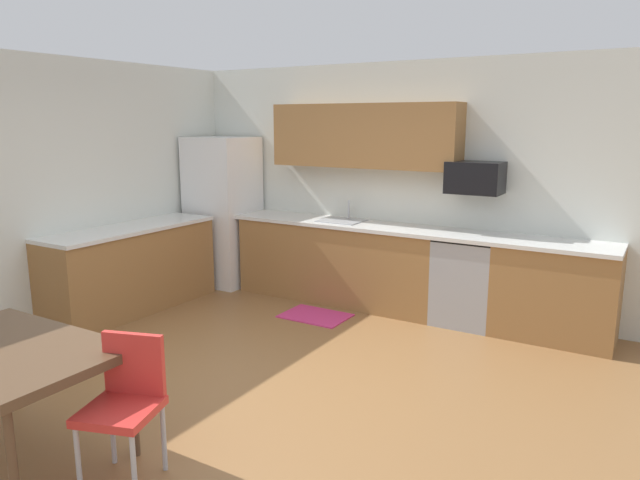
{
  "coord_description": "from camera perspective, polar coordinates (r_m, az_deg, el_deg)",
  "views": [
    {
      "loc": [
        2.7,
        -3.47,
        2.07
      ],
      "look_at": [
        0.0,
        1.0,
        1.0
      ],
      "focal_mm": 32.91,
      "sensor_mm": 36.0,
      "label": 1
    }
  ],
  "objects": [
    {
      "name": "oven_range",
      "position": [
        6.23,
        14.09,
        -3.8
      ],
      "size": [
        0.6,
        0.6,
        0.91
      ],
      "color": "#999BA0",
      "rests_on": "ground"
    },
    {
      "name": "floor_mat",
      "position": [
        6.35,
        -0.46,
        -7.38
      ],
      "size": [
        0.7,
        0.5,
        0.01
      ],
      "primitive_type": "cube",
      "color": "#CC3372",
      "rests_on": "ground"
    },
    {
      "name": "countertop_back",
      "position": [
        6.47,
        5.97,
        1.28
      ],
      "size": [
        4.8,
        0.64,
        0.04
      ],
      "primitive_type": "cube",
      "color": "silver",
      "rests_on": "cabinet_run_back"
    },
    {
      "name": "ground_plane",
      "position": [
        4.86,
        -6.3,
        -13.71
      ],
      "size": [
        12.0,
        12.0,
        0.0
      ],
      "primitive_type": "plane",
      "color": "olive"
    },
    {
      "name": "refrigerator",
      "position": [
        7.58,
        -9.38,
        2.79
      ],
      "size": [
        0.76,
        0.7,
        1.86
      ],
      "primitive_type": "cube",
      "color": "white",
      "rests_on": "ground"
    },
    {
      "name": "wall_left",
      "position": [
        6.42,
        -25.8,
        3.99
      ],
      "size": [
        0.1,
        5.8,
        2.7
      ],
      "primitive_type": "cube",
      "color": "silver",
      "rests_on": "ground"
    },
    {
      "name": "sink_basin",
      "position": [
        6.7,
        2.08,
        1.34
      ],
      "size": [
        0.48,
        0.4,
        0.14
      ],
      "primitive_type": "cube",
      "color": "#A5A8AD",
      "rests_on": "countertop_back"
    },
    {
      "name": "cabinet_run_left",
      "position": [
        6.77,
        -17.84,
        -2.84
      ],
      "size": [
        0.6,
        2.0,
        0.9
      ],
      "primitive_type": "cube",
      "color": "olive",
      "rests_on": "ground"
    },
    {
      "name": "cabinet_run_back_right",
      "position": [
        6.05,
        21.9,
        -4.81
      ],
      "size": [
        1.12,
        0.6,
        0.9
      ],
      "primitive_type": "cube",
      "color": "olive",
      "rests_on": "ground"
    },
    {
      "name": "wall_back",
      "position": [
        6.72,
        7.33,
        5.34
      ],
      "size": [
        5.8,
        0.1,
        2.7
      ],
      "primitive_type": "cube",
      "color": "silver",
      "rests_on": "ground"
    },
    {
      "name": "chair_near_table",
      "position": [
        3.67,
        -18.37,
        -14.26
      ],
      "size": [
        0.51,
        0.51,
        0.85
      ],
      "color": "red",
      "rests_on": "ground"
    },
    {
      "name": "dining_table",
      "position": [
        4.1,
        -28.18,
        -9.9
      ],
      "size": [
        1.4,
        0.9,
        0.72
      ],
      "color": "brown",
      "rests_on": "ground"
    },
    {
      "name": "microwave",
      "position": [
        6.14,
        14.85,
        5.88
      ],
      "size": [
        0.54,
        0.36,
        0.32
      ],
      "primitive_type": "cube",
      "color": "black"
    },
    {
      "name": "upper_cabinets_back",
      "position": [
        6.62,
        4.25,
        10.08
      ],
      "size": [
        2.2,
        0.34,
        0.7
      ],
      "primitive_type": "cube",
      "color": "olive"
    },
    {
      "name": "sink_faucet",
      "position": [
        6.83,
        2.82,
        2.89
      ],
      "size": [
        0.02,
        0.02,
        0.24
      ],
      "primitive_type": "cylinder",
      "color": "#B2B5BA",
      "rests_on": "countertop_back"
    },
    {
      "name": "countertop_left",
      "position": [
        6.67,
        -18.09,
        1.08
      ],
      "size": [
        0.64,
        2.0,
        0.04
      ],
      "primitive_type": "cube",
      "color": "silver",
      "rests_on": "cabinet_run_left"
    },
    {
      "name": "cabinet_run_back",
      "position": [
        6.81,
        1.82,
        -2.2
      ],
      "size": [
        2.43,
        0.6,
        0.9
      ],
      "primitive_type": "cube",
      "color": "olive",
      "rests_on": "ground"
    }
  ]
}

